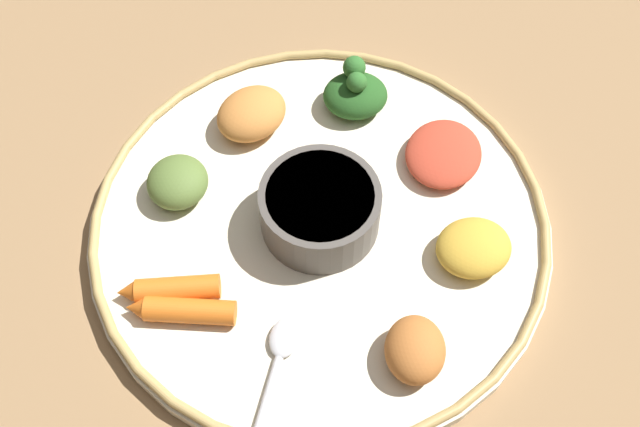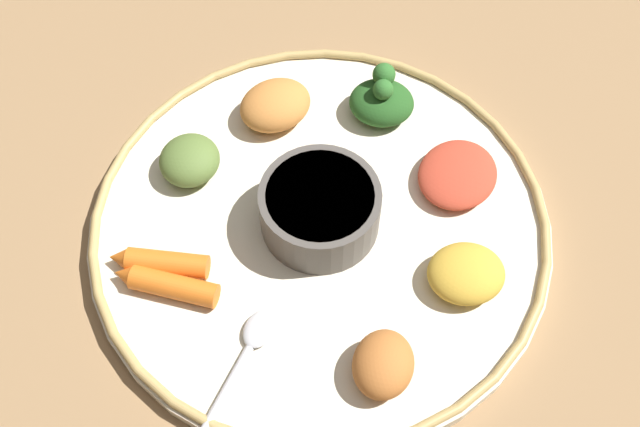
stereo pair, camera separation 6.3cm
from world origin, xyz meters
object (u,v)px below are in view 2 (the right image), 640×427
at_px(spoon, 241,363).
at_px(greens_pile, 382,100).
at_px(center_bowl, 320,208).
at_px(carrot_near_spoon, 160,262).
at_px(carrot_outer, 167,285).

distance_m(spoon, greens_pile, 0.27).
xyz_separation_m(center_bowl, greens_pile, (-0.12, 0.05, -0.01)).
height_order(carrot_near_spoon, carrot_outer, same).
height_order(greens_pile, carrot_outer, greens_pile).
distance_m(center_bowl, spoon, 0.14).
bearing_deg(carrot_outer, greens_pile, 136.91).
height_order(spoon, greens_pile, greens_pile).
relative_size(center_bowl, carrot_near_spoon, 1.21).
relative_size(spoon, carrot_outer, 1.57).
xyz_separation_m(center_bowl, spoon, (0.13, -0.06, -0.02)).
bearing_deg(center_bowl, carrot_near_spoon, -70.34).
relative_size(spoon, carrot_near_spoon, 1.67).
bearing_deg(carrot_near_spoon, center_bowl, 109.66).
bearing_deg(spoon, greens_pile, 155.92).
bearing_deg(greens_pile, carrot_outer, -43.09).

